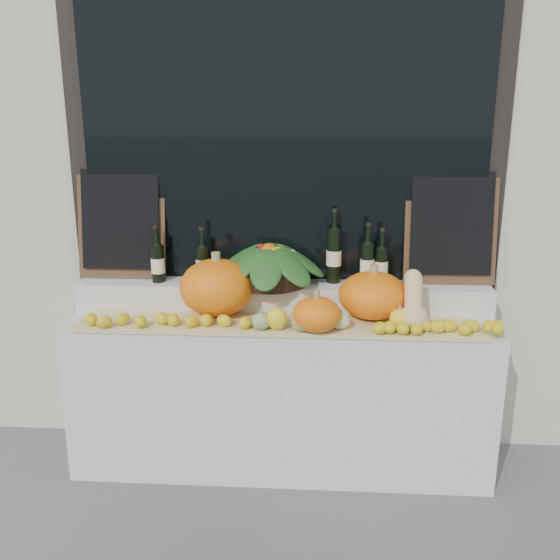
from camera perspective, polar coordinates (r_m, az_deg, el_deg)
The scene contains 18 objects.
storefront_facade at distance 3.93m, azimuth 0.80°, elevation 19.39°, with size 7.00×0.94×4.50m.
display_sill at distance 3.57m, azimuth 0.08°, elevation -10.19°, with size 2.30×0.55×0.88m, color silver.
rear_tier at distance 3.52m, azimuth 0.24°, elevation -1.48°, with size 2.30×0.25×0.16m, color silver.
straw_bedding at distance 3.28m, azimuth -0.06°, elevation -4.06°, with size 2.10×0.32×0.03m, color tan.
pumpkin_left at distance 3.36m, azimuth -5.81°, elevation -0.67°, with size 0.40×0.40×0.31m, color orange.
pumpkin_right at distance 3.34m, azimuth 8.49°, elevation -1.39°, with size 0.37×0.37×0.25m, color orange.
pumpkin_center at distance 3.13m, azimuth 3.37°, elevation -3.17°, with size 0.25×0.25×0.18m, color orange.
butternut_squash at distance 3.23m, azimuth 12.10°, elevation -2.18°, with size 0.14×0.21×0.29m.
decorative_gourds at distance 3.16m, azimuth 2.94°, elevation -3.68°, with size 0.80×0.17×0.14m.
lemon_heap at distance 3.16m, azimuth -0.19°, elevation -4.00°, with size 2.20×0.16×0.06m, color yellow, non-canonical shape.
produce_bowl at distance 3.45m, azimuth -1.01°, elevation 1.50°, with size 0.66×0.66×0.24m.
wine_bottle_far_left at distance 3.55m, azimuth -11.11°, elevation 1.56°, with size 0.08×0.08×0.32m.
wine_bottle_near_left at distance 3.50m, azimuth -7.07°, elevation 1.46°, with size 0.08×0.08×0.31m.
wine_bottle_tall at distance 3.48m, azimuth 4.95°, elevation 2.27°, with size 0.08×0.08×0.42m.
wine_bottle_near_right at distance 3.44m, azimuth 7.96°, elevation 1.48°, with size 0.08×0.08×0.35m.
wine_bottle_far_right at distance 3.47m, azimuth 9.22°, elevation 1.29°, with size 0.08×0.08×0.32m.
chalkboard_left at distance 3.65m, azimuth -14.33°, elevation 5.17°, with size 0.50×0.12×0.62m.
chalkboard_right at distance 3.54m, azimuth 15.38°, elevation 4.78°, with size 0.50×0.12×0.62m.
Camera 1 is at (0.20, -1.67, 2.03)m, focal length 40.00 mm.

